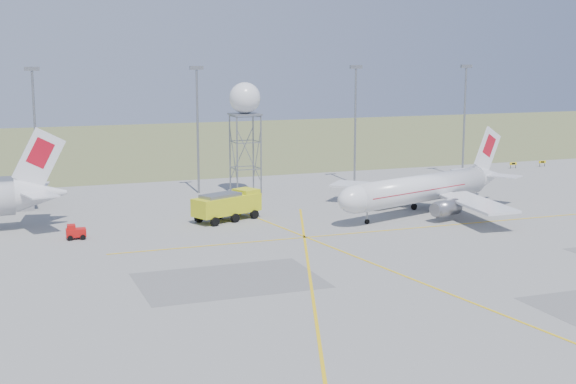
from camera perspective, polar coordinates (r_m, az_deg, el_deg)
name	(u,v)px	position (r m, az deg, el deg)	size (l,w,h in m)	color
ground	(486,302)	(76.07, 13.91, -7.57)	(400.00, 400.00, 0.00)	#9A9A95
grass_strip	(164,144)	(205.04, -8.81, 3.40)	(400.00, 120.00, 0.03)	#626F3D
mast_a	(35,124)	(126.09, -17.57, 4.65)	(2.20, 0.50, 20.50)	gray
mast_b	(197,119)	(129.87, -6.46, 5.18)	(2.20, 0.50, 20.50)	gray
mast_c	(355,114)	(139.40, 4.82, 5.52)	(2.20, 0.50, 20.50)	gray
mast_d	(465,111)	(150.17, 12.45, 5.62)	(2.20, 0.50, 20.50)	gray
taxi_sign_near	(513,164)	(165.05, 15.72, 1.94)	(1.60, 0.17, 1.20)	black
taxi_sign_far	(542,162)	(169.28, 17.63, 2.03)	(1.60, 0.17, 1.20)	black
airliner_main	(423,189)	(114.69, 9.56, 0.21)	(33.12, 31.20, 11.57)	silver
radar_tower	(245,132)	(128.48, -3.07, 4.29)	(4.96, 4.96, 17.97)	gray
fire_truck	(228,207)	(109.17, -4.26, -1.04)	(10.34, 6.98, 3.94)	#C8CC18
baggage_tug	(76,233)	(101.44, -14.87, -2.87)	(2.41, 1.97, 1.82)	#BC0F0D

